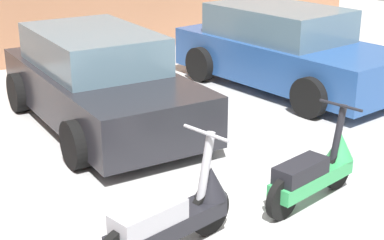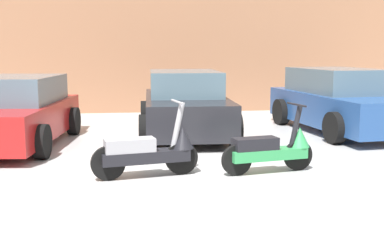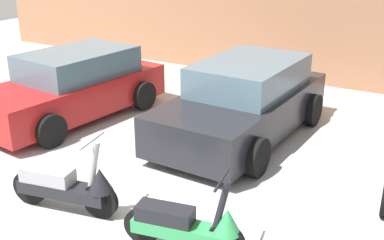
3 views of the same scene
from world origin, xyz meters
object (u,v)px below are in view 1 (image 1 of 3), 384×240
at_px(car_rear_center, 99,81).
at_px(car_rear_right, 285,50).
at_px(scooter_front_right, 316,170).
at_px(scooter_front_left, 174,214).

relative_size(car_rear_center, car_rear_right, 0.95).
xyz_separation_m(scooter_front_right, car_rear_right, (2.67, 3.52, 0.32)).
xyz_separation_m(scooter_front_left, car_rear_center, (0.92, 3.59, 0.27)).
bearing_deg(car_rear_center, scooter_front_left, -12.24).
bearing_deg(scooter_front_left, car_rear_right, 27.02).
bearing_deg(scooter_front_left, car_rear_center, 64.52).
bearing_deg(scooter_front_right, car_rear_center, 93.67).
height_order(car_rear_center, car_rear_right, car_rear_right).
distance_m(car_rear_center, car_rear_right, 3.59).
bearing_deg(car_rear_center, car_rear_right, 91.25).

